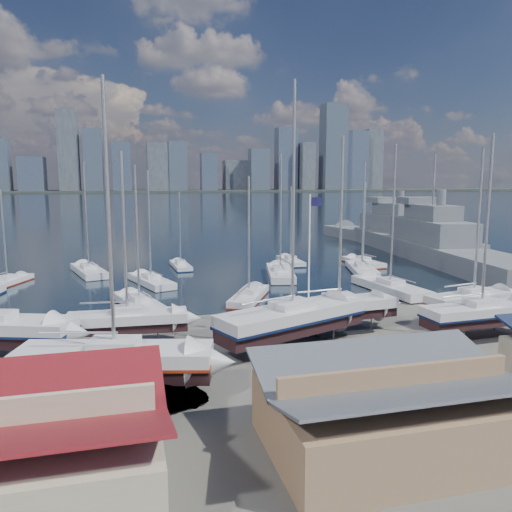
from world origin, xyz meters
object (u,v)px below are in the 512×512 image
object	(u,v)px
naval_ship_west	(392,237)
car_a	(64,407)
flagpole	(310,257)
naval_ship_east	(430,249)

from	to	relation	value
naval_ship_west	car_a	xyz separation A→B (m)	(-54.86, -62.10, -1.00)
flagpole	car_a	bearing A→B (deg)	-151.19
naval_ship_east	flagpole	size ratio (longest dim) A/B	4.51
naval_ship_east	naval_ship_west	size ratio (longest dim) A/B	1.23
naval_ship_east	car_a	bearing A→B (deg)	137.22
flagpole	naval_ship_east	bearing A→B (deg)	45.38
car_a	naval_ship_west	bearing A→B (deg)	28.34
naval_ship_east	flagpole	distance (m)	48.84
naval_ship_west	car_a	distance (m)	82.87
naval_ship_east	car_a	xyz separation A→B (m)	(-51.72, -44.25, -1.01)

